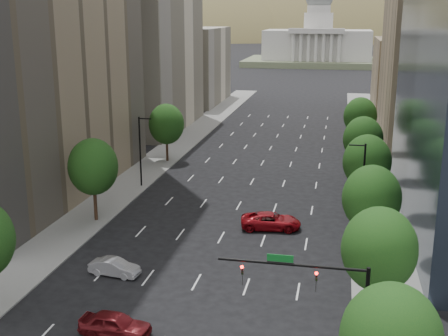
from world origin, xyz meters
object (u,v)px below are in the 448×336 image
Objects in this scene: traffic_signal at (325,292)px; car_red_far at (271,221)px; capitol at (317,44)px; car_silver at (115,267)px; car_maroon at (115,325)px.

traffic_signal is 1.49× the size of car_red_far.
traffic_signal reaches higher than car_red_far.
car_red_far is at bearing -88.68° from capitol.
car_silver is 17.75m from car_red_far.
car_maroon is at bearing 176.13° from traffic_signal.
car_maroon is 1.15× the size of car_silver.
car_red_far is (11.59, 13.44, 0.14)m from car_silver.
car_maroon is (-3.43, -218.77, -7.73)m from capitol.
capitol is 218.93m from car_maroon.
traffic_signal reaches higher than car_maroon.
car_red_far is (4.51, -196.34, -7.73)m from capitol.
car_red_far is (7.94, 22.42, -0.00)m from car_maroon.
car_silver is at bearing 150.59° from traffic_signal.
capitol is at bearing 5.21° from car_silver.
traffic_signal is 24.51m from car_red_far.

